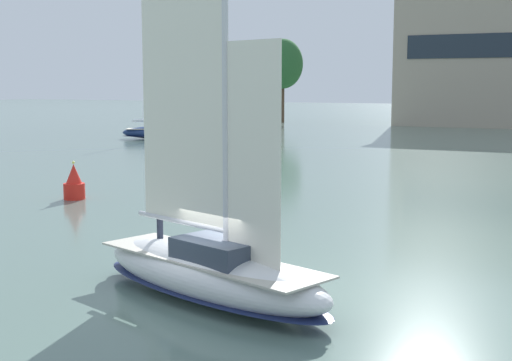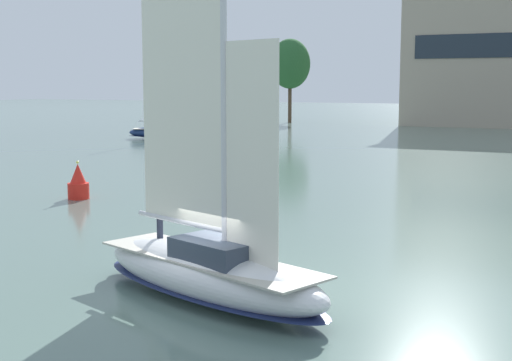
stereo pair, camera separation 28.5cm
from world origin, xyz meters
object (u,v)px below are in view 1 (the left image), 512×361
Objects in this scene: sailboat_main at (210,266)px; channel_buoy at (74,184)px; tree_shore_left at (283,64)px; sailboat_moored_mid_channel at (160,132)px.

channel_buoy is at bearing 141.61° from sailboat_main.
channel_buoy is (21.20, -74.25, -8.39)m from tree_shore_left.
tree_shore_left is 94.38m from sailboat_main.
tree_shore_left reaches higher than sailboat_main.
tree_shore_left reaches higher than sailboat_moored_mid_channel.
tree_shore_left is 37.78m from sailboat_moored_mid_channel.
tree_shore_left reaches higher than channel_buoy.
tree_shore_left is at bearing 92.18° from sailboat_moored_mid_channel.
sailboat_main is (36.73, -86.55, -8.22)m from tree_shore_left.
sailboat_main is 5.94× the size of channel_buoy.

